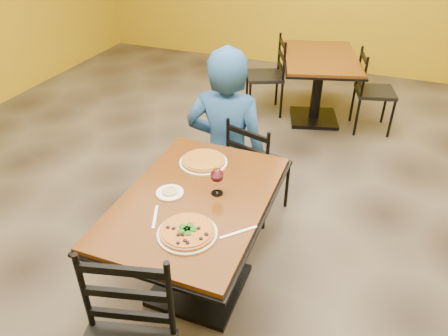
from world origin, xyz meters
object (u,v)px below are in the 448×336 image
at_px(plate_far, 203,162).
at_px(side_plate, 170,193).
at_px(table_second, 319,74).
at_px(chair_second_right, 375,92).
at_px(chair_main_far, 259,166).
at_px(wine_glass, 217,181).
at_px(chair_second_left, 265,76).
at_px(table_main, 197,223).
at_px(pizza_far, 203,160).
at_px(pizza_main, 187,231).
at_px(diner, 227,130).
at_px(plate_main, 187,233).

height_order(plate_far, side_plate, same).
xyz_separation_m(table_second, chair_second_right, (0.61, 0.00, -0.12)).
distance_m(chair_main_far, wine_glass, 0.95).
xyz_separation_m(chair_main_far, wine_glass, (-0.00, -0.86, 0.42)).
bearing_deg(chair_second_right, wine_glass, 150.48).
relative_size(chair_second_left, side_plate, 5.51).
bearing_deg(chair_main_far, table_main, 99.67).
height_order(table_main, chair_second_left, chair_second_left).
bearing_deg(chair_main_far, pizza_far, 86.54).
bearing_deg(pizza_main, diner, 101.90).
distance_m(pizza_main, wine_glass, 0.38).
relative_size(chair_main_far, side_plate, 5.29).
xyz_separation_m(pizza_main, wine_glass, (0.01, 0.38, 0.07)).
relative_size(pizza_far, side_plate, 1.75).
bearing_deg(pizza_main, chair_main_far, 89.28).
bearing_deg(diner, pizza_main, 95.52).
distance_m(plate_far, side_plate, 0.38).
bearing_deg(chair_second_right, table_second, 75.90).
height_order(chair_second_left, wine_glass, wine_glass).
xyz_separation_m(table_main, diner, (-0.18, 0.98, 0.11)).
bearing_deg(table_main, pizza_main, -73.46).
height_order(side_plate, wine_glass, wine_glass).
relative_size(table_second, chair_main_far, 1.56).
height_order(chair_main_far, pizza_far, chair_main_far).
relative_size(plate_far, side_plate, 1.94).
xyz_separation_m(table_second, wine_glass, (-0.13, -2.67, 0.29)).
xyz_separation_m(chair_second_right, pizza_main, (-0.75, -3.05, 0.34)).
distance_m(plate_main, side_plate, 0.37).
xyz_separation_m(chair_second_right, plate_far, (-0.94, -2.40, 0.32)).
bearing_deg(chair_second_left, chair_second_right, 66.45).
distance_m(chair_main_far, plate_main, 1.28).
xyz_separation_m(table_second, chair_second_left, (-0.61, 0.00, -0.11)).
xyz_separation_m(chair_second_left, diner, (0.20, -1.77, 0.22)).
distance_m(chair_main_far, plate_far, 0.70).
bearing_deg(chair_second_right, pizza_far, 144.47).
distance_m(table_main, diner, 1.00).
relative_size(plate_far, wine_glass, 1.72).
height_order(pizza_far, side_plate, pizza_far).
bearing_deg(pizza_far, table_main, -73.71).
bearing_deg(plate_main, pizza_far, 106.40).
relative_size(chair_main_far, pizza_far, 3.02).
relative_size(chair_main_far, chair_second_left, 0.96).
relative_size(plate_main, wine_glass, 1.72).
relative_size(diner, plate_far, 4.28).
bearing_deg(wine_glass, table_second, 87.28).
relative_size(plate_main, plate_far, 1.00).
bearing_deg(chair_second_left, table_second, 66.45).
bearing_deg(table_second, diner, -102.98).
bearing_deg(pizza_far, chair_second_right, 68.57).
height_order(plate_main, pizza_main, pizza_main).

